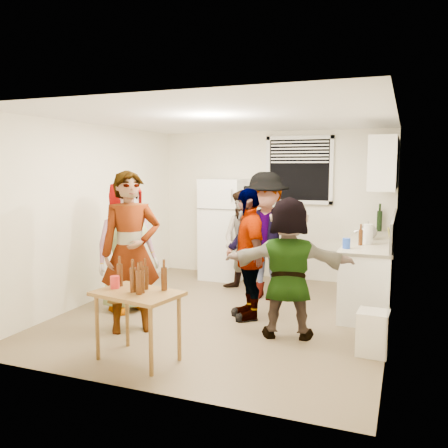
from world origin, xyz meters
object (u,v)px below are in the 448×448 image
at_px(wine_bottle, 379,231).
at_px(blue_cup, 346,248).
at_px(beer_bottle_counter, 360,245).
at_px(guest_black, 248,317).
at_px(guest_orange, 287,336).
at_px(refrigerator, 224,229).
at_px(guest_grey, 128,309).
at_px(serving_table, 139,360).
at_px(beer_bottle_table, 133,292).
at_px(red_cup, 115,288).
at_px(guest_back_left, 245,291).
at_px(trash_bin, 373,330).
at_px(guest_back_right, 265,298).
at_px(guest_stripe, 133,330).
at_px(kettle, 368,239).

relative_size(wine_bottle, blue_cup, 2.51).
height_order(wine_bottle, beer_bottle_counter, wine_bottle).
bearing_deg(guest_black, guest_orange, 20.89).
bearing_deg(refrigerator, guest_grey, -104.31).
distance_m(beer_bottle_counter, serving_table, 3.15).
height_order(beer_bottle_counter, beer_bottle_table, beer_bottle_counter).
bearing_deg(beer_bottle_table, guest_black, 69.34).
xyz_separation_m(beer_bottle_table, guest_orange, (1.26, 1.20, -0.69)).
distance_m(red_cup, guest_grey, 1.69).
xyz_separation_m(guest_grey, guest_back_left, (1.17, 1.44, 0.00)).
bearing_deg(red_cup, serving_table, -7.79).
distance_m(trash_bin, guest_back_left, 2.73).
bearing_deg(guest_grey, guest_back_left, -6.40).
distance_m(wine_bottle, serving_table, 4.43).
height_order(guest_grey, guest_black, guest_grey).
bearing_deg(serving_table, guest_orange, 44.07).
bearing_deg(red_cup, blue_cup, 44.74).
distance_m(serving_table, guest_back_left, 2.84).
bearing_deg(refrigerator, guest_back_right, -44.17).
bearing_deg(red_cup, guest_black, 61.45).
bearing_deg(blue_cup, serving_table, -130.45).
height_order(guest_grey, guest_back_left, guest_back_left).
height_order(beer_bottle_table, guest_back_left, beer_bottle_table).
bearing_deg(red_cup, guest_grey, 118.50).
bearing_deg(guest_black, refrigerator, 176.71).
height_order(serving_table, beer_bottle_table, beer_bottle_table).
xyz_separation_m(serving_table, red_cup, (-0.28, 0.04, 0.69)).
bearing_deg(red_cup, guest_stripe, 109.16).
relative_size(refrigerator, guest_back_left, 1.09).
bearing_deg(red_cup, wine_bottle, 58.59).
bearing_deg(trash_bin, kettle, 96.57).
distance_m(beer_bottle_table, guest_orange, 1.87).
distance_m(blue_cup, beer_bottle_table, 2.74).
xyz_separation_m(guest_back_left, guest_back_right, (0.39, -0.24, 0.00)).
xyz_separation_m(wine_bottle, guest_orange, (-0.81, -2.65, -0.90)).
bearing_deg(refrigerator, guest_stripe, -91.12).
height_order(trash_bin, serving_table, trash_bin).
xyz_separation_m(beer_bottle_counter, guest_back_left, (-1.73, 0.47, -0.90)).
bearing_deg(wine_bottle, guest_grey, -141.38).
distance_m(wine_bottle, blue_cup, 1.81).
height_order(red_cup, guest_grey, red_cup).
bearing_deg(kettle, beer_bottle_counter, -84.72).
distance_m(beer_bottle_table, guest_stripe, 1.12).
bearing_deg(guest_orange, trash_bin, 156.51).
bearing_deg(blue_cup, beer_bottle_table, -130.73).
bearing_deg(guest_grey, kettle, -29.93).
distance_m(blue_cup, guest_back_left, 1.99).
height_order(refrigerator, beer_bottle_table, refrigerator).
xyz_separation_m(refrigerator, guest_orange, (1.69, -2.39, -0.85)).
relative_size(beer_bottle_counter, guest_orange, 0.13).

